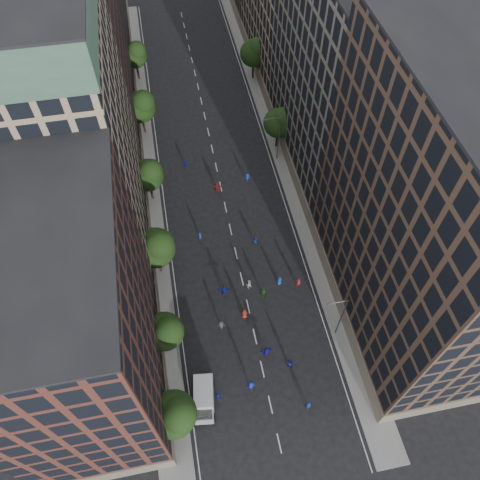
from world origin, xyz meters
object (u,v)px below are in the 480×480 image
(skater_0, at_px, (208,421))
(skater_2, at_px, (290,363))
(skater_1, at_px, (308,405))
(streetlamp_near, at_px, (340,315))
(streetlamp_far, at_px, (277,136))
(cargo_van, at_px, (204,398))

(skater_0, distance_m, skater_2, 12.21)
(skater_0, distance_m, skater_1, 11.98)
(skater_2, bearing_deg, streetlamp_near, -138.58)
(skater_0, bearing_deg, streetlamp_far, -136.06)
(streetlamp_near, height_order, skater_2, streetlamp_near)
(streetlamp_near, height_order, cargo_van, streetlamp_near)
(skater_0, relative_size, skater_1, 0.95)
(skater_1, height_order, skater_2, skater_1)
(skater_0, relative_size, skater_2, 1.07)
(cargo_van, height_order, skater_2, cargo_van)
(streetlamp_far, height_order, skater_1, streetlamp_far)
(streetlamp_far, bearing_deg, skater_1, -98.28)
(cargo_van, xyz_separation_m, skater_2, (11.24, 2.49, -0.62))
(skater_2, bearing_deg, streetlamp_far, -84.07)
(streetlamp_far, relative_size, skater_0, 5.01)
(streetlamp_far, bearing_deg, skater_2, -100.82)
(streetlamp_near, height_order, streetlamp_far, same)
(skater_1, bearing_deg, skater_0, 3.79)
(cargo_van, relative_size, skater_1, 2.89)
(streetlamp_far, distance_m, cargo_van, 42.88)
(streetlamp_near, distance_m, skater_0, 20.27)
(streetlamp_near, bearing_deg, cargo_van, -162.65)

